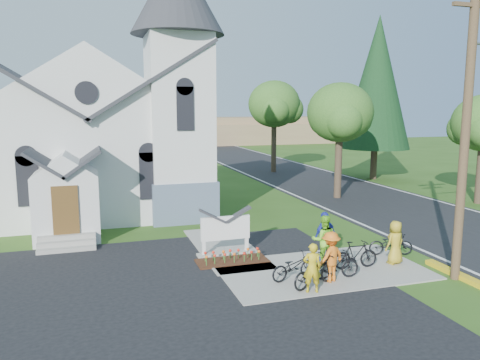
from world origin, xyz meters
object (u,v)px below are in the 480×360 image
object	(u,v)px
bike_0	(315,272)
bike_4	(391,244)
bike_3	(356,255)
cyclist_4	(395,242)
cyclist_3	(331,257)
cyclist_1	(324,240)
bike_1	(336,265)
utility_pole	(469,113)
cyclist_0	(312,268)
church_sign	(225,229)
cyclist_2	(325,236)
bike_2	(294,266)

from	to	relation	value
bike_0	bike_4	xyz separation A→B (m)	(4.15, 1.97, -0.05)
bike_3	bike_4	world-z (taller)	bike_3
cyclist_4	cyclist_3	bearing A→B (deg)	3.19
cyclist_1	bike_1	xyz separation A→B (m)	(-0.26, -1.40, -0.42)
cyclist_1	bike_4	world-z (taller)	cyclist_1
utility_pole	cyclist_0	distance (m)	6.87
bike_0	cyclist_1	distance (m)	2.21
church_sign	cyclist_4	world-z (taller)	church_sign
church_sign	bike_1	size ratio (longest dim) A/B	1.40
cyclist_0	bike_4	bearing A→B (deg)	-137.61
bike_4	cyclist_4	bearing A→B (deg)	169.66
bike_0	cyclist_4	xyz separation A→B (m)	(3.69, 1.08, 0.30)
bike_3	bike_4	bearing A→B (deg)	-63.05
utility_pole	bike_3	bearing A→B (deg)	147.25
church_sign	bike_1	xyz separation A→B (m)	(2.72, -3.63, -0.51)
church_sign	bike_4	distance (m)	6.27
cyclist_4	bike_4	xyz separation A→B (m)	(0.46, 0.89, -0.35)
cyclist_0	cyclist_1	xyz separation A→B (m)	(1.51, 2.17, 0.13)
bike_0	bike_3	world-z (taller)	bike_3
church_sign	cyclist_2	world-z (taller)	cyclist_2
bike_1	cyclist_4	distance (m)	2.83
cyclist_3	bike_1	bearing A→B (deg)	-173.25
utility_pole	bike_1	bearing A→B (deg)	164.40
cyclist_0	cyclist_2	size ratio (longest dim) A/B	0.85
cyclist_3	church_sign	bearing A→B (deg)	-77.03
cyclist_3	cyclist_4	size ratio (longest dim) A/B	1.04
cyclist_3	cyclist_4	xyz separation A→B (m)	(3.02, 0.84, -0.04)
cyclist_0	cyclist_4	xyz separation A→B (m)	(3.98, 1.47, 0.02)
cyclist_1	cyclist_2	bearing A→B (deg)	-108.85
church_sign	cyclist_3	distance (m)	4.49
bike_0	bike_4	bearing A→B (deg)	-86.14
cyclist_2	bike_2	xyz separation A→B (m)	(-1.87, -1.44, -0.47)
church_sign	cyclist_3	size ratio (longest dim) A/B	1.35
cyclist_0	cyclist_3	bearing A→B (deg)	-132.38
church_sign	bike_4	size ratio (longest dim) A/B	1.34
cyclist_4	bike_4	bearing A→B (deg)	-129.86
bike_0	cyclist_3	xyz separation A→B (m)	(0.67, 0.24, 0.34)
cyclist_0	cyclist_2	distance (m)	3.12
bike_0	cyclist_4	bearing A→B (deg)	-95.18
cyclist_3	bike_4	distance (m)	3.91
cyclist_1	cyclist_4	size ratio (longest dim) A/B	1.14
cyclist_1	bike_4	size ratio (longest dim) A/B	1.08
utility_pole	cyclist_3	bearing A→B (deg)	167.41
church_sign	cyclist_0	world-z (taller)	church_sign
cyclist_2	cyclist_4	size ratio (longest dim) A/B	1.16
cyclist_2	bike_2	world-z (taller)	cyclist_2
utility_pole	cyclist_0	size ratio (longest dim) A/B	6.56
bike_0	bike_1	world-z (taller)	bike_0
church_sign	cyclist_2	xyz separation A→B (m)	(3.23, -1.84, -0.08)
bike_1	cyclist_4	bearing A→B (deg)	-71.51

